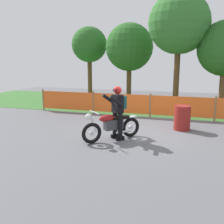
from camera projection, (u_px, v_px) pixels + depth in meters
ground at (138, 133)px, 9.06m from camera, size 24.00×24.00×0.02m
grass_verge at (159, 105)px, 14.48m from camera, size 24.00×6.46×0.01m
barrier_fence at (150, 105)px, 11.35m from camera, size 10.65×0.08×1.05m
tree_leftmost at (89, 45)px, 16.53m from camera, size 2.23×2.23×4.50m
tree_near_left at (129, 47)px, 15.07m from camera, size 2.74×2.74×4.54m
tree_near_right at (179, 24)px, 12.43m from camera, size 2.93×2.93×5.64m
motorcycle_lead at (112, 126)px, 8.15m from camera, size 1.48×1.57×0.97m
rider_lead at (118, 110)px, 8.16m from camera, size 0.76×0.77×1.69m
oil_drum at (182, 118)px, 9.35m from camera, size 0.58×0.58×0.88m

